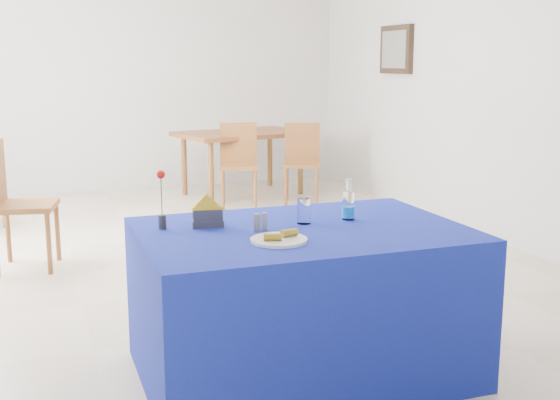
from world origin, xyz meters
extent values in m
plane|color=beige|center=(0.00, 0.00, 0.00)|extent=(7.00, 7.00, 0.00)
plane|color=silver|center=(0.00, 3.50, 1.40)|extent=(5.00, 0.00, 5.00)
plane|color=silver|center=(0.00, -3.50, 1.40)|extent=(5.00, 0.00, 5.00)
plane|color=silver|center=(2.50, 0.00, 1.40)|extent=(0.00, 7.00, 7.00)
cube|color=black|center=(2.47, 1.60, 1.70)|extent=(0.06, 0.64, 0.52)
cube|color=#998C66|center=(2.44, 1.60, 1.70)|extent=(0.02, 0.52, 0.40)
cylinder|color=silver|center=(-0.32, -2.40, 0.77)|extent=(0.26, 0.26, 0.01)
cylinder|color=silver|center=(-0.08, -2.10, 0.82)|extent=(0.07, 0.07, 0.13)
cylinder|color=slate|center=(-0.31, -2.16, 0.80)|extent=(0.03, 0.03, 0.08)
cylinder|color=slate|center=(-0.35, -2.16, 0.80)|extent=(0.03, 0.03, 0.08)
cube|color=navy|center=(-0.12, -2.19, 0.38)|extent=(1.60, 1.10, 0.76)
cylinder|color=white|center=(0.18, -2.09, 0.83)|extent=(0.06, 0.06, 0.15)
cylinder|color=blue|center=(0.18, -2.09, 0.80)|extent=(0.07, 0.07, 0.06)
cylinder|color=white|center=(0.18, -2.09, 0.94)|extent=(0.03, 0.03, 0.05)
cylinder|color=white|center=(0.18, -2.09, 0.97)|extent=(0.03, 0.03, 0.01)
cube|color=#38383E|center=(-0.55, -2.01, 0.78)|extent=(0.16, 0.08, 0.03)
cube|color=#36363A|center=(-0.56, -2.03, 0.81)|extent=(0.14, 0.03, 0.09)
cube|color=#343439|center=(-0.55, -1.98, 0.81)|extent=(0.14, 0.03, 0.09)
cube|color=yellow|center=(-0.55, -2.01, 0.85)|extent=(0.16, 0.02, 0.16)
cylinder|color=#25262A|center=(-0.78, -1.97, 0.80)|extent=(0.04, 0.04, 0.07)
cylinder|color=#175C20|center=(-0.78, -1.97, 0.91)|extent=(0.01, 0.01, 0.22)
sphere|color=red|center=(-0.78, -1.97, 1.03)|extent=(0.04, 0.04, 0.04)
cube|color=brown|center=(1.01, 2.63, 0.73)|extent=(1.64, 1.24, 0.05)
cylinder|color=olive|center=(0.51, 2.16, 0.35)|extent=(0.06, 0.06, 0.71)
cylinder|color=brown|center=(1.68, 2.42, 0.35)|extent=(0.06, 0.06, 0.71)
cylinder|color=brown|center=(0.35, 2.84, 0.35)|extent=(0.06, 0.06, 0.71)
cylinder|color=brown|center=(1.52, 3.11, 0.35)|extent=(0.06, 0.06, 0.71)
cylinder|color=#99582C|center=(0.55, 1.83, 0.22)|extent=(0.03, 0.03, 0.44)
cylinder|color=#99582C|center=(0.88, 1.73, 0.22)|extent=(0.03, 0.03, 0.44)
cylinder|color=#99582C|center=(0.65, 2.17, 0.22)|extent=(0.03, 0.03, 0.44)
cylinder|color=#99582C|center=(0.98, 2.07, 0.22)|extent=(0.03, 0.03, 0.44)
cube|color=#99582C|center=(0.77, 1.95, 0.45)|extent=(0.50, 0.50, 0.04)
cube|color=#99582C|center=(0.82, 2.13, 0.69)|extent=(0.40, 0.15, 0.45)
cylinder|color=#99582C|center=(1.27, 1.81, 0.21)|extent=(0.03, 0.03, 0.43)
cylinder|color=#99582C|center=(1.58, 1.68, 0.21)|extent=(0.03, 0.03, 0.43)
cylinder|color=#99582C|center=(1.40, 2.13, 0.21)|extent=(0.03, 0.03, 0.43)
cylinder|color=#99582C|center=(1.71, 2.00, 0.21)|extent=(0.03, 0.03, 0.43)
cube|color=#99582C|center=(1.49, 1.91, 0.44)|extent=(0.52, 0.52, 0.04)
cube|color=#99582C|center=(1.56, 2.07, 0.67)|extent=(0.38, 0.19, 0.44)
cylinder|color=#99582C|center=(-1.28, 0.02, 0.24)|extent=(0.04, 0.04, 0.47)
cylinder|color=#99582C|center=(-1.20, 0.39, 0.24)|extent=(0.04, 0.04, 0.47)
cylinder|color=#99582C|center=(-1.57, 0.47, 0.24)|extent=(0.04, 0.04, 0.47)
cube|color=#99582C|center=(-1.43, 0.25, 0.49)|extent=(0.52, 0.52, 0.04)
cylinder|color=#99582C|center=(-1.64, 1.75, 0.24)|extent=(0.04, 0.04, 0.48)
cylinder|color=yellow|center=(-0.36, -2.43, 0.79)|extent=(0.09, 0.06, 0.03)
cylinder|color=beige|center=(-0.32, -2.44, 0.79)|extent=(0.01, 0.03, 0.03)
cylinder|color=yellow|center=(-0.26, -2.38, 0.79)|extent=(0.09, 0.05, 0.03)
cylinder|color=beige|center=(-0.22, -2.37, 0.79)|extent=(0.01, 0.03, 0.03)
camera|label=1|loc=(-1.36, -5.33, 1.57)|focal=45.00mm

